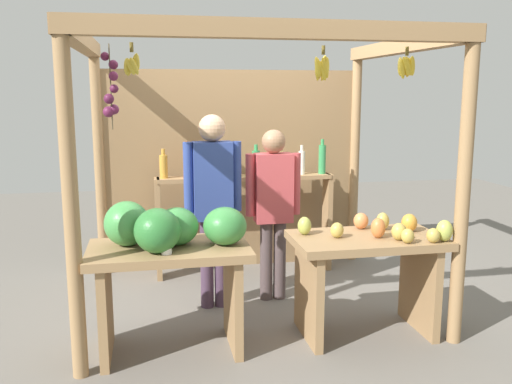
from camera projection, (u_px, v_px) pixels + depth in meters
ground_plane at (251, 302)px, 4.86m from camera, size 12.00×12.00×0.00m
market_stall at (242, 144)px, 5.05m from camera, size 2.77×2.22×2.26m
fruit_counter_left at (169, 251)px, 3.83m from camera, size 1.12×0.67×1.08m
fruit_counter_right at (369, 261)px, 4.14m from camera, size 1.12×0.64×0.92m
bottle_shelf_unit at (245, 195)px, 5.50m from camera, size 1.77×0.22×1.35m
vendor_man at (213, 194)px, 4.59m from camera, size 0.48×0.22×1.64m
vendor_woman at (273, 200)px, 4.79m from camera, size 0.48×0.20×1.50m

